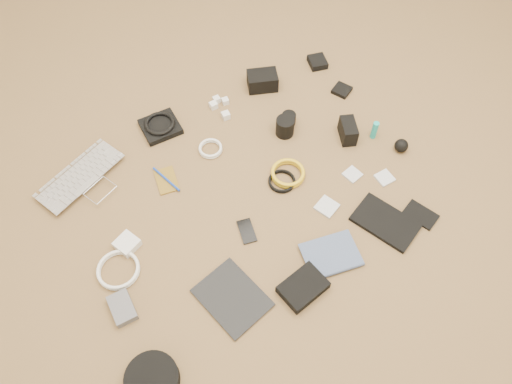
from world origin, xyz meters
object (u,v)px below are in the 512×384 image
headphone_case (152,379)px  paperback (339,273)px  tablet (232,298)px  laptop (90,183)px  dslr_camera (262,81)px  phone (247,231)px

headphone_case → paperback: 0.73m
paperback → headphone_case: bearing=102.2°
tablet → headphone_case: bearing=-174.1°
tablet → laptop: bearing=98.1°
laptop → paperback: size_ratio=1.80×
dslr_camera → tablet: (-0.63, -0.82, -0.03)m
phone → paperback: 0.38m
phone → headphone_case: headphone_case is taller
laptop → headphone_case: headphone_case is taller
dslr_camera → headphone_case: 1.36m
laptop → headphone_case: (-0.11, -0.82, 0.01)m
dslr_camera → headphone_case: (-0.99, -0.93, -0.01)m
headphone_case → paperback: headphone_case is taller
laptop → paperback: (0.63, -0.84, -0.00)m
tablet → phone: 0.27m
headphone_case → tablet: bearing=17.2°
laptop → dslr_camera: dslr_camera is taller
laptop → headphone_case: bearing=-118.5°
phone → headphone_case: bearing=-135.6°
dslr_camera → phone: size_ratio=1.31×
dslr_camera → laptop: bearing=-150.3°
paperback → laptop: bearing=50.0°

